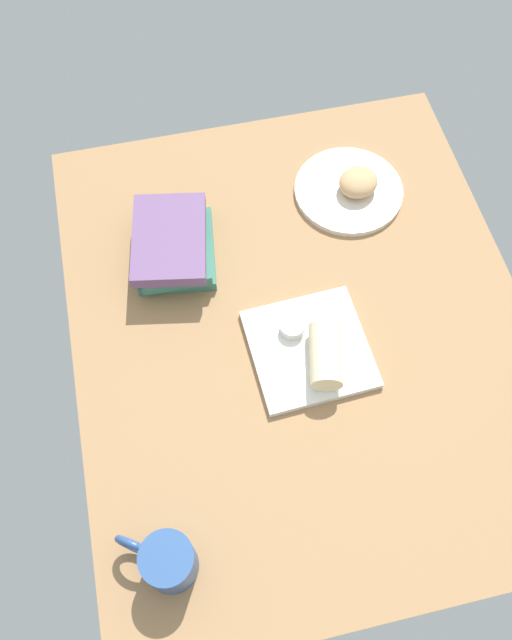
# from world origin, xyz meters

# --- Properties ---
(dining_table) EXTENTS (1.10, 0.90, 0.04)m
(dining_table) POSITION_xyz_m (0.00, 0.00, 0.02)
(dining_table) COLOR #9E754C
(dining_table) RESTS_ON ground
(round_plate) EXTENTS (0.24, 0.24, 0.01)m
(round_plate) POSITION_xyz_m (-0.30, 0.18, 0.05)
(round_plate) COLOR silver
(round_plate) RESTS_ON dining_table
(scone_pastry) EXTENTS (0.11, 0.11, 0.05)m
(scone_pastry) POSITION_xyz_m (-0.29, 0.20, 0.08)
(scone_pastry) COLOR tan
(scone_pastry) RESTS_ON round_plate
(square_plate) EXTENTS (0.23, 0.23, 0.02)m
(square_plate) POSITION_xyz_m (0.06, 0.00, 0.05)
(square_plate) COLOR white
(square_plate) RESTS_ON dining_table
(sauce_cup) EXTENTS (0.05, 0.05, 0.02)m
(sauce_cup) POSITION_xyz_m (0.01, -0.02, 0.07)
(sauce_cup) COLOR silver
(sauce_cup) RESTS_ON square_plate
(breakfast_wrap) EXTENTS (0.13, 0.09, 0.06)m
(breakfast_wrap) POSITION_xyz_m (0.09, 0.02, 0.09)
(breakfast_wrap) COLOR beige
(breakfast_wrap) RESTS_ON square_plate
(book_stack) EXTENTS (0.23, 0.19, 0.08)m
(book_stack) POSITION_xyz_m (-0.21, -0.22, 0.08)
(book_stack) COLOR #387260
(book_stack) RESTS_ON dining_table
(coffee_mug) EXTENTS (0.10, 0.13, 0.10)m
(coffee_mug) POSITION_xyz_m (0.39, -0.32, 0.09)
(coffee_mug) COLOR #2D518C
(coffee_mug) RESTS_ON dining_table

